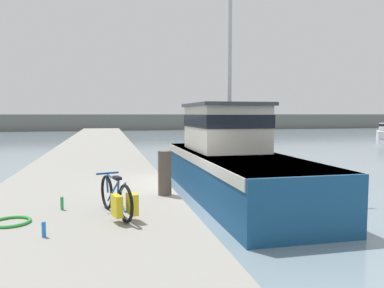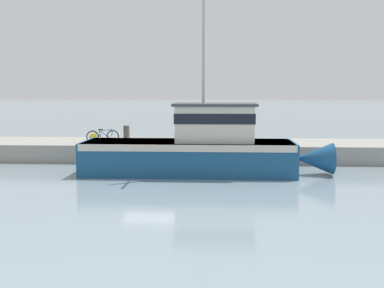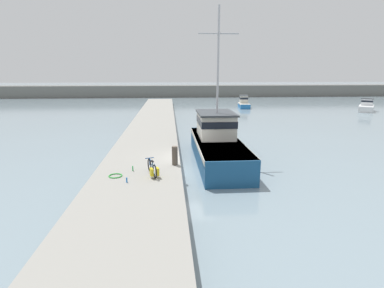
% 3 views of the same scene
% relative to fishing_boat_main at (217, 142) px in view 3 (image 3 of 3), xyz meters
% --- Properties ---
extents(ground_plane, '(320.00, 320.00, 0.00)m').
position_rel_fishing_boat_main_xyz_m(ground_plane, '(-1.88, -2.59, -1.24)').
color(ground_plane, gray).
extents(dock_pier, '(4.43, 80.00, 0.95)m').
position_rel_fishing_boat_main_xyz_m(dock_pier, '(-4.83, -2.59, -0.77)').
color(dock_pier, gray).
rests_on(dock_pier, ground_plane).
extents(far_shoreline, '(180.00, 5.00, 2.72)m').
position_rel_fishing_boat_main_xyz_m(far_shoreline, '(28.12, 54.14, 0.12)').
color(far_shoreline, slate).
rests_on(far_shoreline, ground_plane).
extents(fishing_boat_main, '(2.94, 11.25, 9.92)m').
position_rel_fishing_boat_main_xyz_m(fishing_boat_main, '(0.00, 0.00, 0.00)').
color(fishing_boat_main, navy).
rests_on(fishing_boat_main, ground_plane).
extents(boat_orange_near, '(3.98, 4.71, 1.96)m').
position_rel_fishing_boat_main_xyz_m(boat_orange_near, '(27.03, 24.17, -0.55)').
color(boat_orange_near, silver).
rests_on(boat_orange_near, ground_plane).
extents(boat_white_moored, '(2.07, 5.04, 2.07)m').
position_rel_fishing_boat_main_xyz_m(boat_white_moored, '(9.40, 30.26, -0.47)').
color(boat_white_moored, '#236BB2').
rests_on(boat_white_moored, ground_plane).
extents(bicycle_touring, '(0.73, 1.69, 0.74)m').
position_rel_fishing_boat_main_xyz_m(bicycle_touring, '(-4.03, -5.64, 0.05)').
color(bicycle_touring, black).
rests_on(bicycle_touring, dock_pier).
extents(mooring_post, '(0.31, 0.31, 1.03)m').
position_rel_fishing_boat_main_xyz_m(mooring_post, '(-2.93, -3.96, 0.22)').
color(mooring_post, '#51473D').
rests_on(mooring_post, dock_pier).
extents(hose_coil, '(0.66, 0.66, 0.05)m').
position_rel_fishing_boat_main_xyz_m(hose_coil, '(-5.85, -5.60, -0.27)').
color(hose_coil, green).
rests_on(hose_coil, dock_pier).
extents(water_bottle_on_curb, '(0.06, 0.06, 0.24)m').
position_rel_fishing_boat_main_xyz_m(water_bottle_on_curb, '(-5.18, -6.49, -0.18)').
color(water_bottle_on_curb, blue).
rests_on(water_bottle_on_curb, dock_pier).
extents(water_bottle_by_bike, '(0.06, 0.06, 0.26)m').
position_rel_fishing_boat_main_xyz_m(water_bottle_by_bike, '(-5.10, -4.85, -0.17)').
color(water_bottle_by_bike, green).
rests_on(water_bottle_by_bike, dock_pier).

